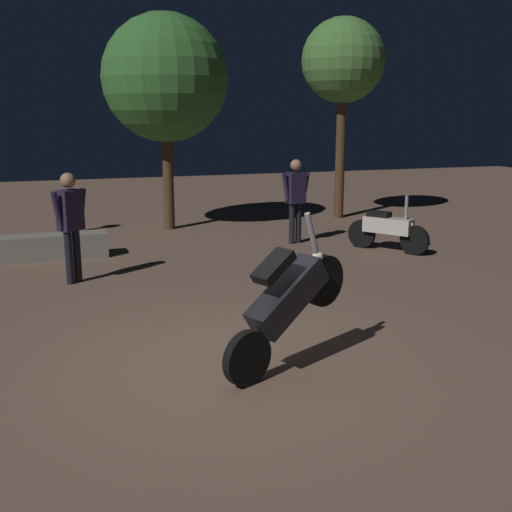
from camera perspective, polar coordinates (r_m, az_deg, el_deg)
ground_plane at (r=6.68m, az=-1.97°, el=-9.93°), size 40.00×40.00×0.00m
motorcycle_black_foreground at (r=6.28m, az=2.88°, el=-4.24°), size 1.55×0.77×1.63m
motorcycle_white_parked_left at (r=12.14m, az=12.12°, el=2.48°), size 1.04×1.41×1.11m
person_rider_beside at (r=12.55m, az=3.70°, el=5.80°), size 0.67×0.30×1.72m
person_bystander_far at (r=9.93m, az=-16.84°, el=3.42°), size 0.58×0.49×1.73m
tree_left_bg at (r=15.81m, az=8.09°, el=17.37°), size 2.04×2.04×4.89m
tree_center_bg at (r=14.20m, az=-8.44°, el=15.97°), size 2.78×2.78×4.76m
planter_wall_low at (r=11.92m, az=-21.87°, el=0.58°), size 3.43×0.50×0.45m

